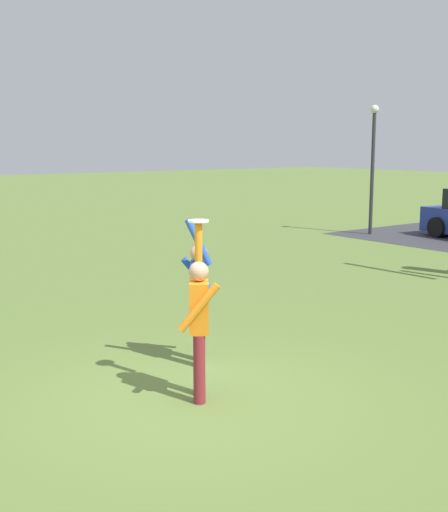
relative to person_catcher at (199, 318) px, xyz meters
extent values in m
plane|color=olive|center=(-0.08, -0.10, -0.98)|extent=(120.00, 120.00, 0.00)
cylinder|color=maroon|center=(0.11, -0.07, -0.57)|extent=(0.14, 0.14, 0.82)
cylinder|color=maroon|center=(-0.11, 0.07, -0.57)|extent=(0.14, 0.14, 0.82)
cube|color=orange|center=(0.00, 0.00, 0.14)|extent=(0.42, 0.38, 0.60)
sphere|color=tan|center=(0.00, 0.00, 0.55)|extent=(0.23, 0.23, 0.23)
cylinder|color=orange|center=(0.19, -0.13, 0.19)|extent=(0.31, 0.44, 0.59)
cylinder|color=orange|center=(-0.19, 0.13, 0.77)|extent=(0.09, 0.09, 0.66)
cylinder|color=silver|center=(-1.16, 0.80, -0.57)|extent=(0.14, 0.14, 0.82)
cylinder|color=silver|center=(-0.95, 0.65, -0.57)|extent=(0.14, 0.14, 0.82)
cube|color=#234CB2|center=(-1.06, 0.72, 0.14)|extent=(0.42, 0.38, 0.60)
sphere|color=tan|center=(-1.06, 0.72, 0.55)|extent=(0.23, 0.23, 0.23)
cylinder|color=#234CB2|center=(-1.24, 0.85, 0.19)|extent=(0.31, 0.44, 0.59)
cylinder|color=#234CB2|center=(-0.87, 0.60, 0.74)|extent=(0.25, 0.32, 0.65)
cylinder|color=white|center=(-0.19, 0.13, 1.11)|extent=(0.25, 0.25, 0.02)
cylinder|color=black|center=(-6.70, 13.93, -0.65)|extent=(0.68, 0.31, 0.66)
cylinder|color=#2D2D33|center=(-8.53, 12.82, 1.02)|extent=(0.12, 0.12, 4.00)
sphere|color=silver|center=(-8.53, 12.82, 3.14)|extent=(0.28, 0.28, 0.28)
camera|label=1|loc=(6.07, -4.14, 1.98)|focal=45.85mm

